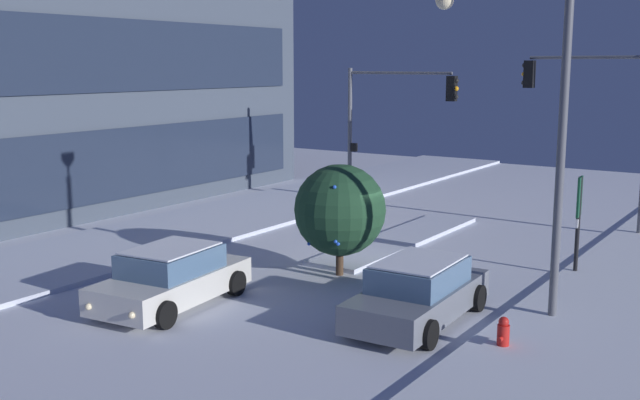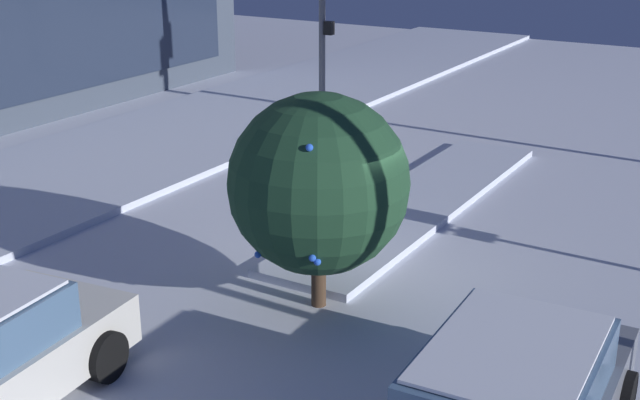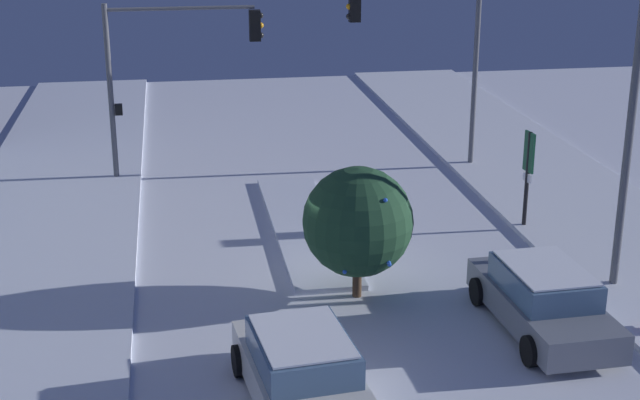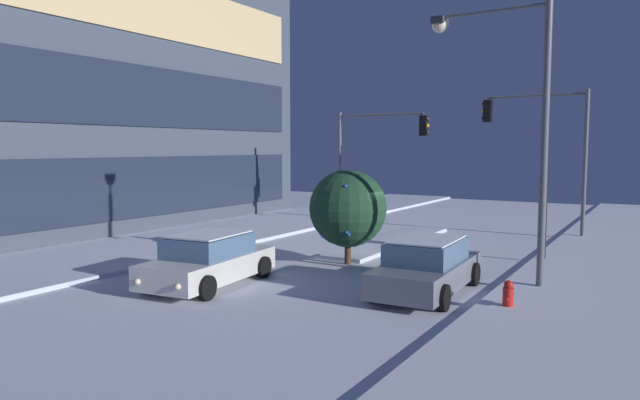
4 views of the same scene
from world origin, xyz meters
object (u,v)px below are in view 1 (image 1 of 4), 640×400
(parking_info_sign, at_px, (579,213))
(decorated_tree_median, at_px, (340,210))
(car_far, at_px, (172,278))
(fire_hydrant, at_px, (503,335))
(car_near, at_px, (418,293))
(traffic_light_corner_near_right, at_px, (595,107))
(traffic_light_corner_far_right, at_px, (391,111))
(street_lamp_arched, at_px, (525,101))

(parking_info_sign, xyz_separation_m, decorated_tree_median, (-3.73, 5.64, 0.08))
(car_far, bearing_deg, fire_hydrant, 95.44)
(car_near, relative_size, decorated_tree_median, 1.46)
(traffic_light_corner_near_right, bearing_deg, car_far, 66.67)
(car_far, distance_m, traffic_light_corner_near_right, 16.49)
(parking_info_sign, bearing_deg, decorated_tree_median, 27.78)
(traffic_light_corner_near_right, distance_m, decorated_tree_median, 11.24)
(car_near, bearing_deg, decorated_tree_median, 54.90)
(car_far, bearing_deg, decorated_tree_median, 150.93)
(car_near, relative_size, traffic_light_corner_far_right, 0.81)
(car_near, xyz_separation_m, parking_info_sign, (6.11, -1.95, 1.11))
(street_lamp_arched, bearing_deg, parking_info_sign, -91.55)
(street_lamp_arched, xyz_separation_m, decorated_tree_median, (0.52, 5.38, -3.24))
(street_lamp_arched, relative_size, decorated_tree_median, 2.45)
(decorated_tree_median, bearing_deg, car_near, -122.82)
(car_far, height_order, decorated_tree_median, decorated_tree_median)
(car_far, xyz_separation_m, decorated_tree_median, (4.70, -2.01, 1.19))
(traffic_light_corner_near_right, bearing_deg, decorated_tree_median, 66.58)
(traffic_light_corner_near_right, relative_size, fire_hydrant, 8.41)
(traffic_light_corner_far_right, height_order, fire_hydrant, traffic_light_corner_far_right)
(car_far, bearing_deg, traffic_light_corner_near_right, 150.74)
(traffic_light_corner_far_right, distance_m, street_lamp_arched, 14.47)
(decorated_tree_median, bearing_deg, traffic_light_corner_far_right, 21.34)
(traffic_light_corner_near_right, distance_m, traffic_light_corner_far_right, 8.43)
(parking_info_sign, relative_size, decorated_tree_median, 0.89)
(car_near, distance_m, parking_info_sign, 6.51)
(traffic_light_corner_near_right, distance_m, street_lamp_arched, 10.63)
(street_lamp_arched, xyz_separation_m, fire_hydrant, (-2.56, -0.64, -4.77))
(fire_hydrant, xyz_separation_m, decorated_tree_median, (3.08, 6.02, 1.53))
(fire_hydrant, height_order, decorated_tree_median, decorated_tree_median)
(traffic_light_corner_far_right, distance_m, decorated_tree_median, 11.37)
(street_lamp_arched, relative_size, parking_info_sign, 2.75)
(street_lamp_arched, bearing_deg, car_far, 31.43)
(fire_hydrant, height_order, parking_info_sign, parking_info_sign)
(car_near, relative_size, parking_info_sign, 1.64)
(parking_info_sign, distance_m, decorated_tree_median, 6.76)
(car_near, distance_m, car_far, 6.15)
(car_near, xyz_separation_m, decorated_tree_median, (2.38, 3.69, 1.19))
(car_near, distance_m, decorated_tree_median, 4.55)
(car_far, bearing_deg, traffic_light_corner_far_right, -178.18)
(traffic_light_corner_far_right, bearing_deg, fire_hydrant, -53.19)
(parking_info_sign, bearing_deg, fire_hydrant, 87.54)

